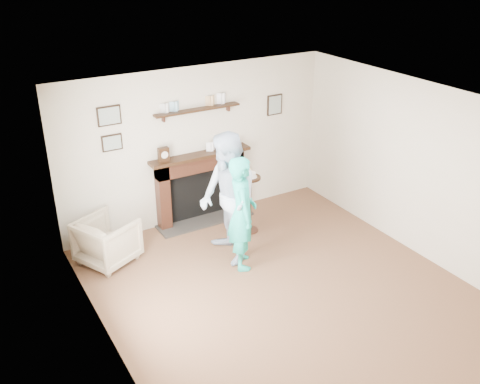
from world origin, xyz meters
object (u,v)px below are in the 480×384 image
(woman, at_px, (242,264))
(pedestal_table, at_px, (250,193))
(armchair, at_px, (110,261))
(man, at_px, (229,257))

(woman, distance_m, pedestal_table, 1.17)
(armchair, bearing_deg, man, -143.29)
(armchair, height_order, man, man)
(pedestal_table, bearing_deg, woman, -127.57)
(armchair, xyz_separation_m, pedestal_table, (2.20, -0.26, 0.66))
(woman, bearing_deg, armchair, 78.59)
(man, xyz_separation_m, pedestal_table, (0.67, 0.53, 0.66))
(armchair, distance_m, man, 1.71)
(man, relative_size, pedestal_table, 1.77)
(armchair, distance_m, woman, 1.91)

